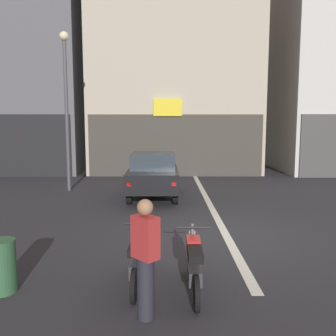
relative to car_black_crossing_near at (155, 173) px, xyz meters
name	(u,v)px	position (x,y,z in m)	size (l,w,h in m)	color
ground_plane	(228,236)	(1.95, -4.68, -0.89)	(120.00, 120.00, 0.00)	#2B2B30
lane_centre_line	(204,190)	(1.95, 1.32, -0.88)	(0.20, 18.00, 0.01)	silver
car_black_crossing_near	(155,173)	(0.00, 0.00, 0.00)	(1.81, 4.12, 1.64)	black
street_lamp	(68,95)	(-3.49, 1.21, 2.96)	(0.36, 0.36, 6.26)	#47474C
motorcycle_silver_row_leftmost	(139,258)	(0.05, -7.29, -0.43)	(0.55, 1.67, 0.98)	black
motorcycle_red_row_left_mid	(195,264)	(0.96, -7.53, -0.43)	(0.55, 1.67, 0.98)	black
person_by_motorcycles	(147,258)	(0.24, -8.30, -0.03)	(0.41, 0.41, 1.67)	#23232D
trash_bin	(3,266)	(-2.09, -7.54, -0.46)	(0.44, 0.44, 0.85)	#2D5938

